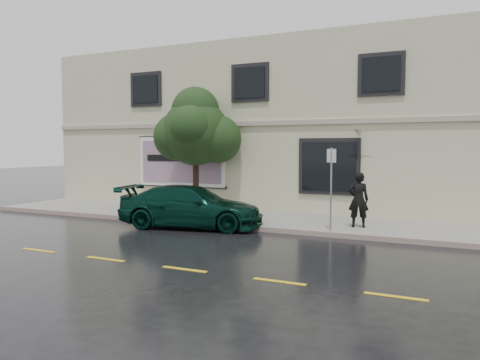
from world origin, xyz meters
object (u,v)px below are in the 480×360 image
at_px(pedestrian, 358,200).
at_px(fire_hydrant, 177,206).
at_px(car, 191,206).
at_px(street_tree, 196,132).

bearing_deg(pedestrian, fire_hydrant, -13.11).
distance_m(car, pedestrian, 5.42).
bearing_deg(fire_hydrant, car, -28.89).
bearing_deg(street_tree, fire_hydrant, -89.10).
relative_size(pedestrian, street_tree, 0.39).
height_order(car, fire_hydrant, car).
xyz_separation_m(pedestrian, fire_hydrant, (-6.59, -0.16, -0.52)).
distance_m(street_tree, fire_hydrant, 3.07).
relative_size(car, street_tree, 1.08).
relative_size(car, fire_hydrant, 6.65).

